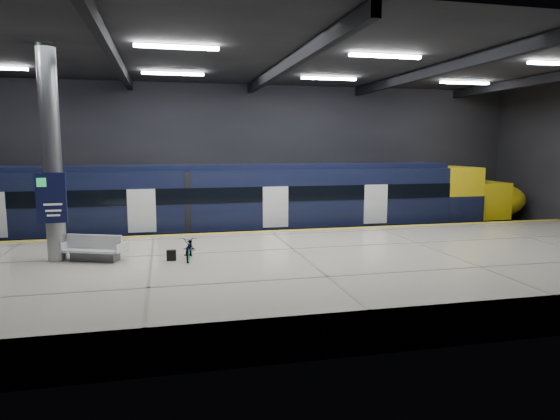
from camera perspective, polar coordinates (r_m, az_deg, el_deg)
name	(u,v)px	position (r m, az deg, el deg)	size (l,w,h in m)	color
ground	(286,271)	(19.48, 0.69, -7.00)	(30.00, 30.00, 0.00)	black
room_shell	(286,122)	(18.88, 0.72, 10.05)	(30.10, 16.10, 8.05)	black
platform	(304,273)	(17.00, 2.73, -7.25)	(30.00, 11.00, 1.10)	beige
safety_strip	(271,231)	(21.87, -1.02, -2.44)	(30.00, 0.40, 0.01)	gold
rails	(259,242)	(24.71, -2.36, -3.71)	(30.00, 1.52, 0.16)	gray
train	(245,203)	(24.28, -4.02, 0.81)	(29.40, 2.84, 3.79)	black
bench	(95,252)	(17.43, -20.39, -4.47)	(2.12, 1.48, 0.86)	#595B60
bicycle	(190,247)	(16.74, -10.27, -4.23)	(0.54, 1.55, 0.81)	#99999E
pannier_bag	(171,255)	(16.77, -12.31, -5.07)	(0.30, 0.18, 0.35)	black
info_column	(52,157)	(17.64, -24.65, 5.48)	(0.90, 0.78, 6.90)	#9EA0A5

